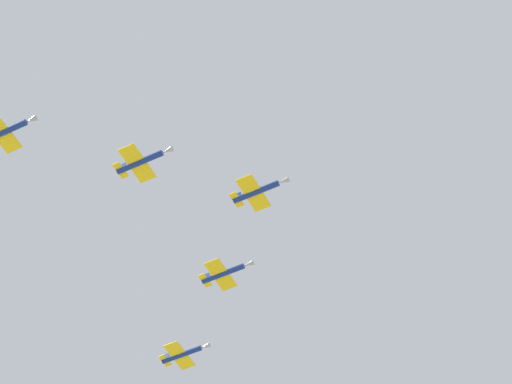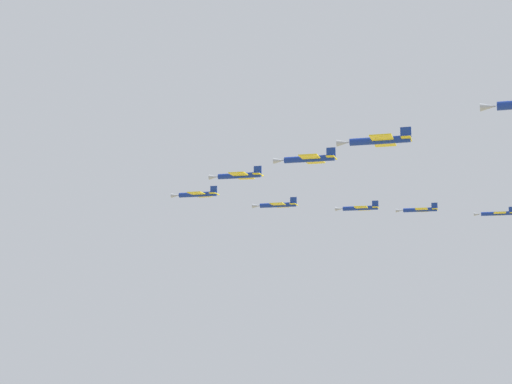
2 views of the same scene
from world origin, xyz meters
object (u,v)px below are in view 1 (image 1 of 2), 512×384
Objects in this scene: jet_port_inner at (224,273)px; jet_starboard_inner at (141,162)px; jet_port_outer at (183,354)px; jet_starboard_outer at (5,131)px; jet_lead at (257,191)px.

jet_port_inner reaches higher than jet_starboard_inner.
jet_port_outer is (21.81, 12.32, -0.58)m from jet_port_inner.
jet_starboard_outer is (-9.33, 23.25, 0.58)m from jet_starboard_inner.
jet_lead is at bearing 133.62° from jet_starboard_outer.
jet_port_inner is 33.07m from jet_starboard_inner.
jet_starboard_outer is at bearing -46.38° from jet_lead.
jet_starboard_outer reaches higher than jet_starboard_inner.
jet_lead is 1.00× the size of jet_starboard_inner.
jet_port_outer is (42.62, 21.75, 0.46)m from jet_lead.
jet_starboard_outer is (-40.47, 34.18, -1.49)m from jet_port_inner.
jet_port_outer is 66.02m from jet_starboard_outer.
jet_port_inner is at bearing 48.79° from jet_port_outer.
jet_port_inner is 53.00m from jet_starboard_outer.
jet_starboard_outer is at bearing 0.00° from jet_port_outer.
jet_lead is 47.85m from jet_starboard_outer.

